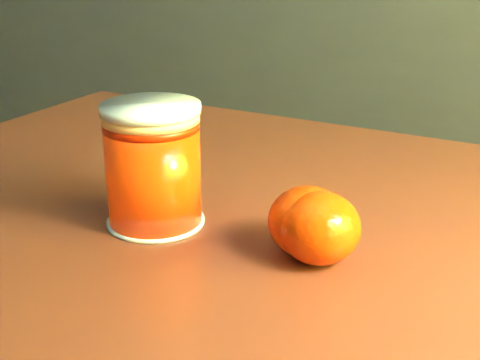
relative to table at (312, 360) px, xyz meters
The scene contains 5 objects.
kitchen_counter 1.62m from the table, 118.89° to the left, with size 3.15×0.60×0.90m, color #434347.
table is the anchor object (origin of this frame).
juice_glass 0.21m from the table, behind, with size 0.08×0.08×0.10m.
orange_front 0.12m from the table, behind, with size 0.06×0.06×0.05m, color red.
orange_back 0.12m from the table, 59.91° to the right, with size 0.06×0.06×0.05m, color red.
Camera 1 is at (0.96, -0.38, 0.98)m, focal length 50.00 mm.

